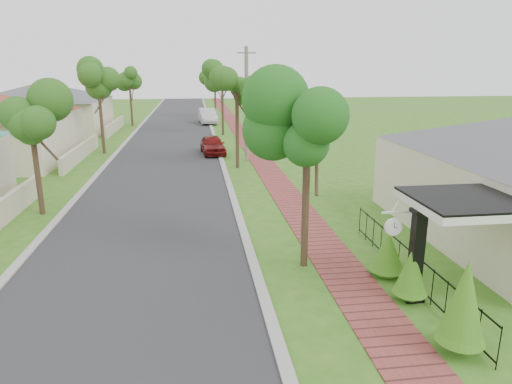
{
  "coord_description": "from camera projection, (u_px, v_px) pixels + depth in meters",
  "views": [
    {
      "loc": [
        -1.02,
        -11.29,
        5.97
      ],
      "look_at": [
        1.14,
        4.83,
        1.5
      ],
      "focal_mm": 32.0,
      "sensor_mm": 36.0,
      "label": 1
    }
  ],
  "objects": [
    {
      "name": "hedge_row",
      "position": [
        421.0,
        279.0,
        11.38
      ],
      "size": [
        0.92,
        4.73,
        2.28
      ],
      "color": "#2A6514",
      "rests_on": "ground"
    },
    {
      "name": "sidewalk",
      "position": [
        257.0,
        155.0,
        32.03
      ],
      "size": [
        1.5,
        120.0,
        0.03
      ],
      "primitive_type": "cube",
      "color": "brown",
      "rests_on": "ground"
    },
    {
      "name": "far_house_grey",
      "position": [
        43.0,
        107.0,
        42.45
      ],
      "size": [
        15.56,
        15.56,
        4.6
      ],
      "color": "beige",
      "rests_on": "ground"
    },
    {
      "name": "parked_car_red",
      "position": [
        213.0,
        145.0,
        32.15
      ],
      "size": [
        1.86,
        3.94,
        1.3
      ],
      "primitive_type": "imported",
      "rotation": [
        0.0,
        0.0,
        0.09
      ],
      "color": "maroon",
      "rests_on": "ground"
    },
    {
      "name": "utility_pole",
      "position": [
        247.0,
        104.0,
        29.02
      ],
      "size": [
        1.2,
        0.24,
        7.21
      ],
      "color": "gray",
      "rests_on": "ground"
    },
    {
      "name": "station_clock",
      "position": [
        394.0,
        226.0,
        11.93
      ],
      "size": [
        0.79,
        0.13,
        0.67
      ],
      "color": "white",
      "rests_on": "ground"
    },
    {
      "name": "ground",
      "position": [
        238.0,
        292.0,
        12.5
      ],
      "size": [
        160.0,
        160.0,
        0.0
      ],
      "primitive_type": "plane",
      "color": "#306919",
      "rests_on": "ground"
    },
    {
      "name": "kerb_right",
      "position": [
        220.0,
        156.0,
        31.69
      ],
      "size": [
        0.3,
        120.0,
        0.1
      ],
      "primitive_type": "cube",
      "color": "#9E9E99",
      "rests_on": "ground"
    },
    {
      "name": "road",
      "position": [
        167.0,
        157.0,
        31.23
      ],
      "size": [
        7.0,
        120.0,
        0.02
      ],
      "primitive_type": "cube",
      "color": "#28282B",
      "rests_on": "ground"
    },
    {
      "name": "near_tree",
      "position": [
        308.0,
        130.0,
        13.09
      ],
      "size": [
        2.07,
        2.07,
        5.32
      ],
      "color": "#382619",
      "rests_on": "ground"
    },
    {
      "name": "street_trees",
      "position": [
        170.0,
        85.0,
        36.58
      ],
      "size": [
        10.7,
        37.65,
        5.89
      ],
      "color": "#382619",
      "rests_on": "ground"
    },
    {
      "name": "porch_post",
      "position": [
        416.0,
        260.0,
        11.83
      ],
      "size": [
        0.48,
        0.48,
        2.52
      ],
      "color": "black",
      "rests_on": "ground"
    },
    {
      "name": "kerb_left",
      "position": [
        112.0,
        158.0,
        30.76
      ],
      "size": [
        0.3,
        120.0,
        0.1
      ],
      "primitive_type": "cube",
      "color": "#9E9E99",
      "rests_on": "ground"
    },
    {
      "name": "picket_fence",
      "position": [
        409.0,
        265.0,
        12.98
      ],
      "size": [
        0.03,
        8.02,
        1.0
      ],
      "color": "black",
      "rests_on": "ground"
    },
    {
      "name": "parked_car_white",
      "position": [
        208.0,
        116.0,
        49.53
      ],
      "size": [
        2.1,
        5.03,
        1.62
      ],
      "primitive_type": "imported",
      "rotation": [
        0.0,
        0.0,
        0.08
      ],
      "color": "silver",
      "rests_on": "ground"
    }
  ]
}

